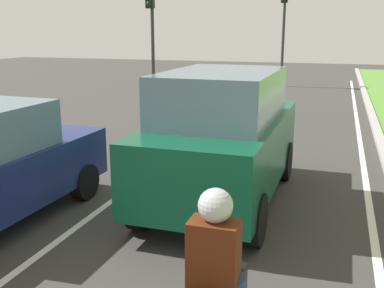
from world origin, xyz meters
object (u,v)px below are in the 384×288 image
object	(u,v)px
rider_person	(215,253)
traffic_light_overhead_left	(151,20)
traffic_light_far_median	(284,16)
car_suv_ahead	(223,136)

from	to	relation	value
rider_person	traffic_light_overhead_left	size ratio (longest dim) A/B	0.24
traffic_light_overhead_left	traffic_light_far_median	xyz separation A→B (m)	(4.60, 6.40, 0.32)
traffic_light_overhead_left	traffic_light_far_median	bearing A→B (deg)	54.27
car_suv_ahead	rider_person	size ratio (longest dim) A/B	3.88
car_suv_ahead	rider_person	distance (m)	4.23
car_suv_ahead	traffic_light_far_median	size ratio (longest dim) A/B	0.85
traffic_light_overhead_left	rider_person	bearing A→B (deg)	-65.53
rider_person	traffic_light_far_median	xyz separation A→B (m)	(-2.09, 21.10, 2.42)
rider_person	traffic_light_overhead_left	bearing A→B (deg)	114.65
car_suv_ahead	traffic_light_far_median	xyz separation A→B (m)	(-1.12, 16.97, 2.44)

